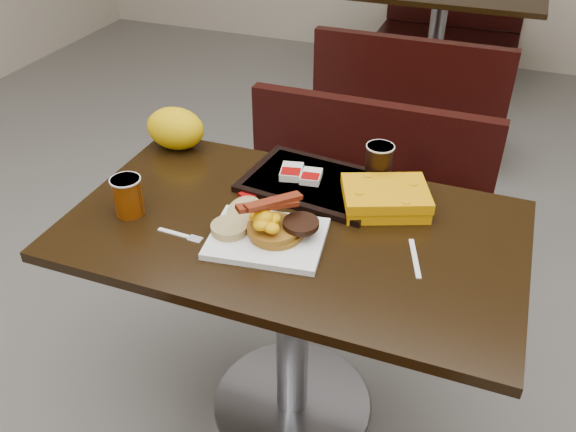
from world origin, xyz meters
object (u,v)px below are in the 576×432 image
at_px(coffee_cup_near, 128,196).
at_px(paper_bag, 175,128).
at_px(table_near, 293,326).
at_px(bench_near_n, 354,209).
at_px(bench_far_s, 413,93).
at_px(hashbrown_sleeve_right, 311,176).
at_px(knife, 415,258).
at_px(table_far, 434,49).
at_px(platter, 267,238).
at_px(coffee_cup_far, 379,162).
at_px(hashbrown_sleeve_left, 292,172).
at_px(fork, 174,233).
at_px(pancake_stack, 276,230).
at_px(bench_far_n, 450,21).
at_px(clamshell, 385,198).
at_px(tray, 314,183).

bearing_deg(coffee_cup_near, paper_bag, 100.10).
distance_m(table_near, bench_near_n, 0.70).
height_order(bench_far_s, hashbrown_sleeve_right, hashbrown_sleeve_right).
height_order(bench_near_n, bench_far_s, same).
height_order(table_near, knife, knife).
bearing_deg(coffee_cup_near, table_near, 13.02).
xyz_separation_m(table_far, knife, (0.33, -2.63, 0.38)).
height_order(platter, coffee_cup_far, coffee_cup_far).
bearing_deg(hashbrown_sleeve_left, knife, -42.18).
height_order(bench_near_n, fork, fork).
bearing_deg(pancake_stack, hashbrown_sleeve_left, 102.61).
bearing_deg(bench_far_s, bench_far_n, 90.00).
height_order(platter, hashbrown_sleeve_left, hashbrown_sleeve_left).
bearing_deg(bench_near_n, pancake_stack, -91.40).
bearing_deg(hashbrown_sleeve_left, coffee_cup_far, 5.11).
xyz_separation_m(pancake_stack, clamshell, (0.23, 0.24, -0.00)).
bearing_deg(pancake_stack, bench_near_n, 88.60).
bearing_deg(bench_near_n, hashbrown_sleeve_left, -99.73).
bearing_deg(bench_near_n, knife, -65.61).
bearing_deg(hashbrown_sleeve_left, clamshell, -20.81).
height_order(tray, paper_bag, paper_bag).
bearing_deg(coffee_cup_near, table_far, 80.83).
height_order(coffee_cup_near, fork, coffee_cup_near).
xyz_separation_m(pancake_stack, coffee_cup_far, (0.18, 0.36, 0.04)).
bearing_deg(coffee_cup_far, table_near, -118.67).
relative_size(table_far, knife, 7.90).
relative_size(bench_far_s, fork, 7.81).
height_order(hashbrown_sleeve_left, coffee_cup_far, coffee_cup_far).
bearing_deg(bench_near_n, coffee_cup_far, -69.12).
relative_size(hashbrown_sleeve_right, paper_bag, 0.40).
xyz_separation_m(hashbrown_sleeve_right, coffee_cup_far, (0.18, 0.08, 0.04)).
distance_m(bench_far_s, pancake_stack, 2.02).
bearing_deg(coffee_cup_far, bench_near_n, 110.88).
bearing_deg(coffee_cup_far, fork, -135.30).
distance_m(coffee_cup_near, fork, 0.17).
height_order(table_near, paper_bag, paper_bag).
relative_size(hashbrown_sleeve_left, clamshell, 0.37).
xyz_separation_m(bench_far_n, fork, (-0.28, -3.44, 0.39)).
bearing_deg(paper_bag, knife, -20.14).
relative_size(hashbrown_sleeve_left, paper_bag, 0.44).
bearing_deg(hashbrown_sleeve_left, bench_far_n, 76.37).
height_order(table_near, coffee_cup_far, coffee_cup_far).
distance_m(table_near, fork, 0.49).
relative_size(bench_far_s, bench_far_n, 1.00).
relative_size(bench_near_n, pancake_stack, 7.21).
height_order(table_near, coffee_cup_near, coffee_cup_near).
bearing_deg(bench_near_n, table_near, -90.00).
relative_size(bench_far_n, coffee_cup_far, 9.48).
distance_m(coffee_cup_near, tray, 0.53).
relative_size(bench_far_s, coffee_cup_far, 9.48).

